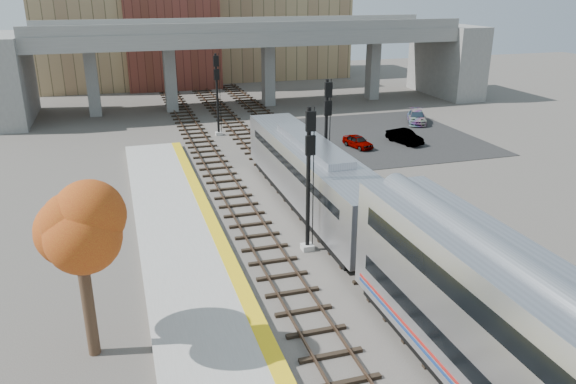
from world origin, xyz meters
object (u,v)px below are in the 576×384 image
object	(u,v)px
signal_mast_near	(309,181)
locomotive	(312,174)
tree	(77,228)
signal_mast_far	(217,95)
car_b	(405,137)
signal_mast_mid	(326,136)
car_a	(358,142)
car_c	(417,117)

from	to	relation	value
signal_mast_near	locomotive	bearing A→B (deg)	68.85
signal_mast_near	tree	bearing A→B (deg)	-150.76
locomotive	signal_mast_far	size ratio (longest dim) A/B	2.59
car_b	signal_mast_mid	bearing A→B (deg)	-154.70
car_a	car_c	distance (m)	11.32
car_a	tree	bearing A→B (deg)	-146.68
signal_mast_near	car_c	xyz separation A→B (m)	(19.70, 23.82, -3.17)
tree	car_c	bearing A→B (deg)	44.53
signal_mast_near	car_a	bearing A→B (deg)	58.83
signal_mast_mid	car_a	world-z (taller)	signal_mast_mid
signal_mast_near	signal_mast_far	xyz separation A→B (m)	(-0.00, 25.01, -0.11)
signal_mast_mid	car_b	size ratio (longest dim) A/B	2.05
signal_mast_mid	car_c	distance (m)	22.22
locomotive	signal_mast_near	distance (m)	6.02
locomotive	signal_mast_near	size ratio (longest dim) A/B	2.53
signal_mast_far	car_a	size ratio (longest dim) A/B	2.38
signal_mast_mid	car_a	size ratio (longest dim) A/B	2.40
signal_mast_mid	car_a	distance (m)	11.46
car_c	signal_mast_far	bearing A→B (deg)	-158.43
locomotive	tree	xyz separation A→B (m)	(-12.57, -11.29, 2.86)
locomotive	car_a	distance (m)	14.61
locomotive	car_c	xyz separation A→B (m)	(17.60, 18.39, -1.62)
car_a	signal_mast_mid	bearing A→B (deg)	-139.83
car_a	car_c	world-z (taller)	car_c
signal_mast_near	car_b	xyz separation A→B (m)	(14.91, 17.37, -3.19)
locomotive	car_b	world-z (taller)	locomotive
tree	signal_mast_mid	bearing A→B (deg)	44.18
tree	car_a	xyz separation A→B (m)	(20.93, 23.15, -4.57)
signal_mast_mid	signal_mast_near	bearing A→B (deg)	-116.29
locomotive	tree	world-z (taller)	tree
locomotive	signal_mast_mid	size ratio (longest dim) A/B	2.57
car_b	car_c	bearing A→B (deg)	38.67
locomotive	signal_mast_mid	distance (m)	3.80
locomotive	signal_mast_far	bearing A→B (deg)	96.12
signal_mast_near	car_c	world-z (taller)	signal_mast_near
car_c	locomotive	bearing A→B (deg)	-108.71
tree	car_b	bearing A→B (deg)	42.47
tree	car_b	size ratio (longest dim) A/B	1.91
signal_mast_near	signal_mast_mid	xyz separation A→B (m)	(4.10, 8.30, -0.07)
signal_mast_far	tree	world-z (taller)	signal_mast_far
signal_mast_mid	signal_mast_far	bearing A→B (deg)	103.79
car_a	car_b	bearing A→B (deg)	-13.44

